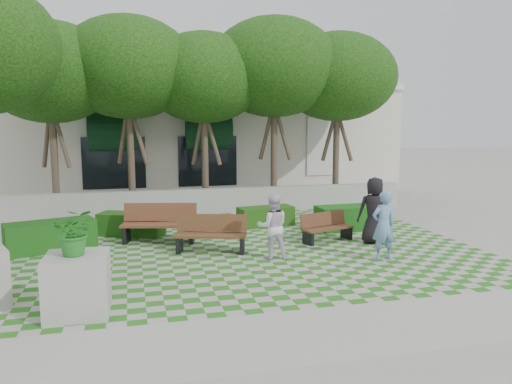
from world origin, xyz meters
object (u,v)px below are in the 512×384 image
object	(u,v)px
hedge_midright	(266,216)
person_dark	(374,211)
bench_east	(326,228)
planter_front	(77,271)
person_blue	(383,225)
person_white	(273,226)
bench_mid	(211,234)
hedge_west	(51,236)
hedge_east	(350,217)
hedge_midleft	(131,224)
bench_west	(159,224)

from	to	relation	value
hedge_midright	person_dark	distance (m)	3.80
bench_east	planter_front	distance (m)	7.36
planter_front	person_blue	size ratio (longest dim) A/B	1.10
hedge_midright	planter_front	bearing A→B (deg)	-128.89
person_dark	person_white	distance (m)	3.23
person_white	bench_mid	bearing A→B (deg)	-27.79
bench_mid	hedge_west	size ratio (longest dim) A/B	0.87
hedge_west	person_dark	world-z (taller)	person_dark
hedge_midright	person_blue	size ratio (longest dim) A/B	1.04
planter_front	bench_east	bearing A→B (deg)	32.14
bench_mid	hedge_west	bearing A→B (deg)	-179.68
hedge_west	hedge_midright	bearing A→B (deg)	14.55
hedge_east	hedge_midleft	xyz separation A→B (m)	(-6.62, 0.81, -0.04)
bench_east	hedge_midright	xyz separation A→B (m)	(-1.09, 2.46, -0.08)
bench_mid	person_blue	distance (m)	4.31
hedge_east	hedge_west	size ratio (longest dim) A/B	0.96
hedge_east	person_white	xyz separation A→B (m)	(-3.28, -2.65, 0.43)
hedge_midright	hedge_midleft	distance (m)	4.21
bench_west	person_white	world-z (taller)	person_white
bench_mid	person_dark	world-z (taller)	person_dark
hedge_west	planter_front	bearing A→B (deg)	-76.85
planter_front	person_dark	xyz separation A→B (m)	(7.40, 3.37, 0.16)
hedge_east	hedge_midleft	size ratio (longest dim) A/B	1.12
hedge_west	person_white	world-z (taller)	person_white
planter_front	person_white	xyz separation A→B (m)	(4.27, 2.59, 0.04)
hedge_west	person_dark	xyz separation A→B (m)	(8.51, -1.37, 0.53)
person_dark	person_white	xyz separation A→B (m)	(-3.13, -0.79, -0.12)
hedge_midleft	planter_front	xyz separation A→B (m)	(-0.94, -6.05, 0.43)
bench_mid	planter_front	world-z (taller)	planter_front
bench_west	hedge_midleft	size ratio (longest dim) A/B	1.13
bench_east	hedge_east	distance (m)	1.88
bench_mid	hedge_midright	size ratio (longest dim) A/B	1.08
hedge_east	planter_front	size ratio (longest dim) A/B	1.13
hedge_midright	person_blue	bearing A→B (deg)	-69.69
bench_east	planter_front	world-z (taller)	planter_front
person_blue	person_white	xyz separation A→B (m)	(-2.55, 0.78, -0.05)
planter_front	person_dark	size ratio (longest dim) A/B	1.02
hedge_east	person_white	bearing A→B (deg)	-141.06
bench_mid	hedge_east	distance (m)	4.93
hedge_west	bench_east	bearing A→B (deg)	-6.49
hedge_east	hedge_midleft	distance (m)	6.67
bench_east	bench_mid	xyz separation A→B (m)	(-3.31, -0.34, 0.07)
bench_west	person_white	xyz separation A→B (m)	(2.58, -2.40, 0.28)
hedge_midright	planter_front	size ratio (longest dim) A/B	0.95
hedge_west	person_dark	size ratio (longest dim) A/B	1.19
person_dark	hedge_west	bearing A→B (deg)	4.97
bench_west	person_blue	distance (m)	6.05
person_blue	hedge_midleft	bearing A→B (deg)	-41.77
planter_front	hedge_west	bearing A→B (deg)	103.15
bench_east	hedge_east	bearing A→B (deg)	28.09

